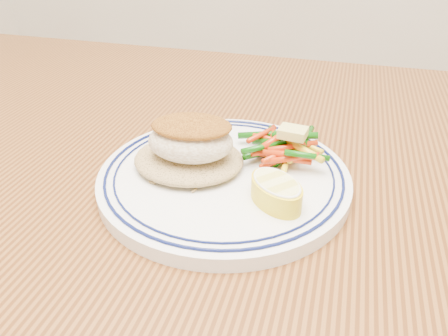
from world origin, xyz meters
TOP-DOWN VIEW (x-y plane):
  - dining_table at (0.00, 0.00)m, footprint 1.50×0.90m
  - plate at (-0.05, -0.01)m, footprint 0.26×0.26m
  - rice_pilaf at (-0.09, -0.01)m, footprint 0.12×0.10m
  - fish_fillet at (-0.08, -0.01)m, footprint 0.09×0.07m
  - vegetable_pile at (0.00, 0.04)m, footprint 0.11×0.10m
  - butter_pat at (0.01, 0.03)m, footprint 0.03×0.03m
  - lemon_wedge at (0.01, -0.05)m, footprint 0.08×0.08m

SIDE VIEW (x-z plane):
  - dining_table at x=0.00m, z-range 0.28..1.03m
  - plate at x=-0.05m, z-range 0.75..0.77m
  - rice_pilaf at x=-0.09m, z-range 0.77..0.79m
  - lemon_wedge at x=0.01m, z-range 0.77..0.79m
  - vegetable_pile at x=0.00m, z-range 0.76..0.79m
  - butter_pat at x=0.01m, z-range 0.79..0.80m
  - fish_fillet at x=-0.08m, z-range 0.78..0.83m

